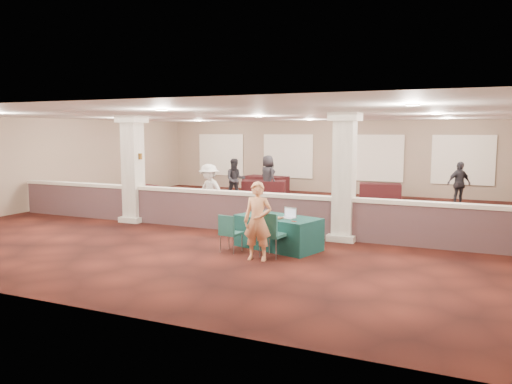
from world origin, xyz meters
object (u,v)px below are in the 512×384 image
at_px(near_table, 278,232).
at_px(woman, 258,221).
at_px(far_table_front_left, 146,195).
at_px(attendee_b, 209,191).
at_px(conf_chair_side, 229,230).
at_px(far_table_back_center, 264,189).
at_px(far_table_back_right, 380,192).
at_px(attendee_c, 459,184).
at_px(attendee_a, 235,179).
at_px(attendee_d, 268,177).
at_px(far_table_back_left, 266,185).
at_px(conf_chair_main, 270,231).
at_px(far_table_front_right, 481,223).
at_px(far_table_front_center, 269,206).

distance_m(near_table, woman, 1.28).
height_order(near_table, far_table_front_left, near_table).
bearing_deg(far_table_front_left, attendee_b, -25.82).
relative_size(conf_chair_side, far_table_back_center, 0.49).
xyz_separation_m(conf_chair_side, far_table_back_right, (1.55, 10.33, -0.18)).
bearing_deg(attendee_c, conf_chair_side, -154.20).
distance_m(attendee_a, attendee_c, 8.46).
height_order(near_table, attendee_c, attendee_c).
bearing_deg(attendee_d, far_table_back_center, 15.82).
distance_m(far_table_back_right, attendee_a, 5.85).
bearing_deg(far_table_back_right, far_table_front_left, -149.71).
bearing_deg(woman, attendee_d, 105.76).
xyz_separation_m(woman, attendee_d, (-3.61, 9.23, 0.04)).
distance_m(woman, attendee_c, 10.80).
relative_size(conf_chair_side, attendee_c, 0.53).
relative_size(conf_chair_side, far_table_back_left, 0.46).
bearing_deg(conf_chair_main, far_table_front_left, 151.09).
relative_size(conf_chair_main, conf_chair_side, 1.15).
bearing_deg(far_table_back_right, far_table_back_left, 180.00).
xyz_separation_m(attendee_a, attendee_d, (0.97, 1.04, 0.05)).
distance_m(woman, far_table_back_right, 10.73).
bearing_deg(far_table_back_left, attendee_b, -83.13).
height_order(far_table_front_right, attendee_a, attendee_a).
height_order(conf_chair_main, far_table_front_center, conf_chair_main).
distance_m(far_table_back_left, attendee_d, 1.70).
distance_m(far_table_front_left, far_table_front_center, 5.40).
bearing_deg(far_table_front_center, far_table_back_right, 63.66).
relative_size(near_table, far_table_back_left, 1.03).
relative_size(conf_chair_main, far_table_front_right, 0.53).
height_order(far_table_back_left, far_table_back_center, far_table_back_left).
bearing_deg(attendee_b, far_table_front_center, 53.06).
bearing_deg(conf_chair_main, woman, -111.00).
relative_size(far_table_front_left, far_table_back_center, 0.94).
xyz_separation_m(attendee_a, attendee_b, (1.05, -4.00, 0.03)).
height_order(far_table_front_left, attendee_d, attendee_d).
relative_size(far_table_back_left, attendee_a, 1.14).
height_order(woman, attendee_b, attendee_b).
height_order(conf_chair_side, far_table_front_right, conf_chair_side).
distance_m(far_table_front_right, attendee_a, 9.72).
distance_m(far_table_front_center, far_table_back_left, 5.83).
bearing_deg(far_table_front_right, far_table_back_left, 144.55).
relative_size(near_table, far_table_back_right, 1.21).
bearing_deg(conf_chair_side, far_table_front_right, 44.52).
relative_size(far_table_front_center, attendee_b, 0.94).
distance_m(far_table_front_center, far_table_back_center, 4.36).
height_order(far_table_front_center, far_table_front_right, far_table_front_right).
xyz_separation_m(woman, far_table_front_right, (4.39, 4.49, -0.46)).
bearing_deg(near_table, attendee_c, 84.58).
distance_m(far_table_back_center, attendee_a, 1.43).
bearing_deg(conf_chair_main, far_table_front_center, 121.33).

